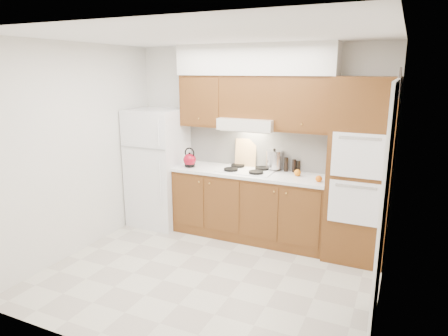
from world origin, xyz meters
name	(u,v)px	position (x,y,z in m)	size (l,w,h in m)	color
floor	(209,274)	(0.00, 0.00, 0.00)	(3.60, 3.60, 0.00)	beige
ceiling	(206,36)	(0.00, 0.00, 2.60)	(3.60, 3.60, 0.00)	white
wall_back	(256,141)	(0.00, 1.50, 1.30)	(3.60, 0.02, 2.60)	white
wall_left	(79,150)	(-1.80, 0.00, 1.30)	(0.02, 3.00, 2.60)	white
wall_right	(389,183)	(1.80, 0.00, 1.30)	(0.02, 3.00, 2.60)	white
fridge	(158,167)	(-1.41, 1.14, 0.86)	(0.75, 0.72, 1.72)	white
base_cabinets	(249,206)	(0.02, 1.20, 0.45)	(2.11, 0.60, 0.90)	brown
countertop	(249,173)	(0.03, 1.19, 0.92)	(2.13, 0.62, 0.04)	white
backsplash	(257,147)	(0.02, 1.49, 1.22)	(2.11, 0.03, 0.56)	white
oven_cabinet	(360,171)	(1.44, 1.18, 1.10)	(0.70, 0.65, 2.20)	brown
upper_cab_left	(205,101)	(-0.71, 1.33, 1.85)	(0.63, 0.33, 0.70)	brown
upper_cab_right	(306,104)	(0.72, 1.33, 1.85)	(0.73, 0.33, 0.70)	brown
range_hood	(249,124)	(-0.02, 1.27, 1.57)	(0.75, 0.45, 0.15)	silver
upper_cab_over_hood	(251,97)	(-0.02, 1.33, 1.92)	(0.75, 0.33, 0.55)	brown
soffit	(255,60)	(0.03, 1.32, 2.40)	(2.13, 0.36, 0.40)	silver
cooktop	(247,170)	(-0.02, 1.21, 0.95)	(0.74, 0.50, 0.01)	white
doorway	(383,223)	(1.79, -0.35, 1.05)	(0.02, 0.90, 2.10)	black
wall_clock	(399,83)	(1.79, 0.55, 2.15)	(0.30, 0.30, 0.02)	#3F3833
kettle	(190,160)	(-0.83, 1.08, 1.04)	(0.18, 0.18, 0.18)	maroon
cutting_board	(246,153)	(-0.13, 1.43, 1.14)	(0.29, 0.02, 0.39)	tan
stock_pot	(274,160)	(0.30, 1.40, 1.09)	(0.22, 0.22, 0.23)	silver
condiment_a	(286,164)	(0.47, 1.39, 1.04)	(0.05, 0.05, 0.19)	black
condiment_b	(294,166)	(0.58, 1.41, 1.03)	(0.05, 0.05, 0.17)	black
condiment_c	(298,166)	(0.62, 1.44, 1.02)	(0.05, 0.05, 0.15)	black
orange_near	(319,179)	(0.98, 1.06, 0.98)	(0.08, 0.08, 0.08)	orange
orange_far	(298,173)	(0.67, 1.22, 0.98)	(0.09, 0.09, 0.09)	orange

